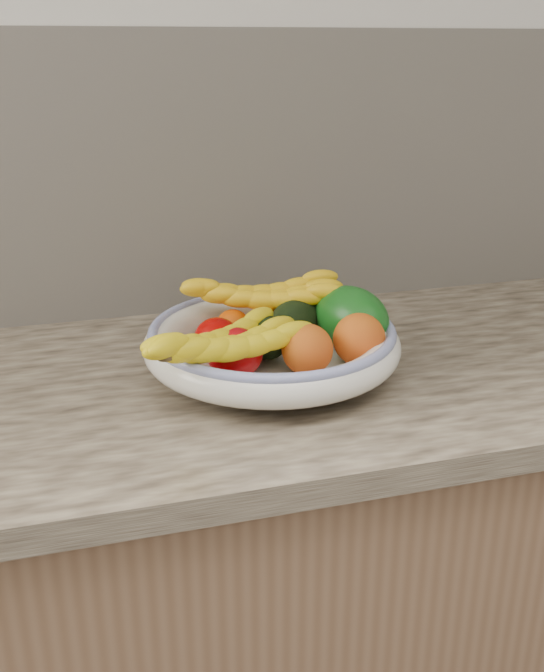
{
  "coord_description": "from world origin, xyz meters",
  "views": [
    {
      "loc": [
        -0.29,
        0.64,
        1.37
      ],
      "look_at": [
        0.0,
        1.66,
        0.96
      ],
      "focal_mm": 40.0,
      "sensor_mm": 36.0,
      "label": 1
    }
  ],
  "objects_px": {
    "fruit_bowl": "(272,343)",
    "green_mango": "(351,318)",
    "banana_bunch_back": "(262,300)",
    "banana_bunch_front": "(224,348)"
  },
  "relations": [
    {
      "from": "fruit_bowl",
      "to": "green_mango",
      "type": "bearing_deg",
      "value": 0.52
    },
    {
      "from": "green_mango",
      "to": "banana_bunch_back",
      "type": "xyz_separation_m",
      "value": [
        -0.12,
        0.09,
        0.01
      ]
    },
    {
      "from": "green_mango",
      "to": "banana_bunch_back",
      "type": "height_order",
      "value": "green_mango"
    },
    {
      "from": "banana_bunch_back",
      "to": "green_mango",
      "type": "bearing_deg",
      "value": -24.8
    },
    {
      "from": "green_mango",
      "to": "banana_bunch_front",
      "type": "distance_m",
      "value": 0.23
    },
    {
      "from": "banana_bunch_back",
      "to": "banana_bunch_front",
      "type": "relative_size",
      "value": 1.0
    },
    {
      "from": "banana_bunch_back",
      "to": "banana_bunch_front",
      "type": "xyz_separation_m",
      "value": [
        -0.1,
        -0.17,
        -0.01
      ]
    },
    {
      "from": "fruit_bowl",
      "to": "green_mango",
      "type": "distance_m",
      "value": 0.13
    },
    {
      "from": "fruit_bowl",
      "to": "green_mango",
      "type": "height_order",
      "value": "green_mango"
    },
    {
      "from": "green_mango",
      "to": "banana_bunch_front",
      "type": "bearing_deg",
      "value": 178.19
    }
  ]
}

